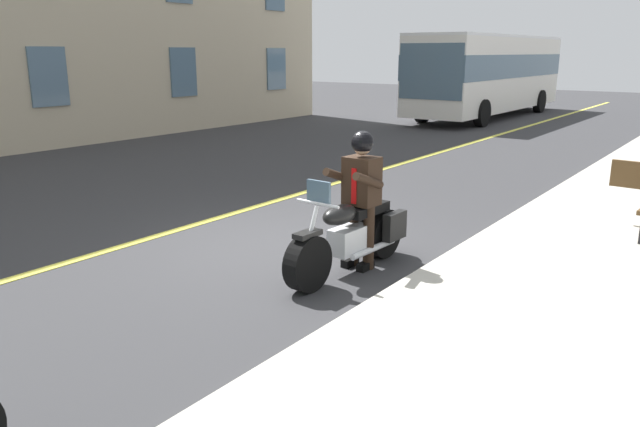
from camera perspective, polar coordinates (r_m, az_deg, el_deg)
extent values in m
plane|color=#333335|center=(8.56, -2.76, -3.34)|extent=(80.00, 80.00, 0.00)
cube|color=#E5DB4C|center=(9.88, -11.85, -1.11)|extent=(60.00, 0.16, 0.01)
cylinder|color=black|center=(7.00, -1.15, -4.67)|extent=(0.67, 0.23, 0.66)
cylinder|color=black|center=(8.19, 5.81, -1.82)|extent=(0.67, 0.23, 0.66)
cube|color=silver|center=(7.57, 2.73, -2.44)|extent=(0.57, 0.31, 0.32)
ellipsoid|color=black|center=(7.31, 1.84, -0.12)|extent=(0.57, 0.31, 0.24)
cube|color=black|center=(7.76, 4.28, 0.42)|extent=(0.71, 0.31, 0.12)
cube|color=black|center=(7.99, 6.97, -1.15)|extent=(0.41, 0.14, 0.36)
cube|color=black|center=(8.22, 4.37, -0.63)|extent=(0.41, 0.14, 0.36)
cylinder|color=silver|center=(6.93, -1.06, -2.52)|extent=(0.35, 0.07, 0.76)
cylinder|color=silver|center=(6.94, -0.23, 0.94)|extent=(0.06, 0.60, 0.04)
cube|color=black|center=(6.89, -1.16, -1.92)|extent=(0.37, 0.18, 0.06)
cylinder|color=silver|center=(7.77, 4.98, -3.27)|extent=(0.90, 0.12, 0.08)
cube|color=slate|center=(6.93, -0.12, 1.94)|extent=(0.05, 0.32, 0.28)
cylinder|color=black|center=(7.70, 4.55, -2.17)|extent=(0.14, 0.14, 0.84)
cube|color=black|center=(7.77, 4.24, -4.89)|extent=(0.26, 0.12, 0.10)
cylinder|color=black|center=(7.83, 3.10, -1.86)|extent=(0.14, 0.14, 0.84)
cube|color=black|center=(7.90, 2.81, -4.53)|extent=(0.26, 0.12, 0.10)
cube|color=black|center=(7.59, 3.91, 3.05)|extent=(0.34, 0.41, 0.60)
cube|color=red|center=(7.47, 3.20, 2.56)|extent=(0.03, 0.07, 0.44)
cylinder|color=black|center=(7.31, 4.52, 3.06)|extent=(0.56, 0.13, 0.28)
cylinder|color=black|center=(7.56, 1.76, 3.50)|extent=(0.56, 0.13, 0.28)
sphere|color=tan|center=(7.52, 3.96, 6.26)|extent=(0.22, 0.22, 0.22)
sphere|color=black|center=(7.51, 3.97, 6.64)|extent=(0.28, 0.28, 0.28)
cube|color=white|center=(27.04, 15.49, 12.42)|extent=(11.00, 2.50, 2.85)
cube|color=slate|center=(27.03, 15.54, 13.11)|extent=(11.04, 2.52, 0.90)
cube|color=slate|center=(21.98, 10.26, 12.87)|extent=(0.06, 2.40, 1.90)
cube|color=white|center=(27.03, 15.71, 15.54)|extent=(11.00, 2.50, 0.10)
cylinder|color=black|center=(23.33, 14.85, 9.02)|extent=(1.00, 0.30, 1.00)
cylinder|color=black|center=(24.31, 9.52, 9.52)|extent=(1.00, 0.30, 1.00)
cylinder|color=black|center=(29.75, 19.75, 9.80)|extent=(1.00, 0.30, 1.00)
cylinder|color=black|center=(30.52, 15.38, 10.24)|extent=(1.00, 0.30, 1.00)
cube|color=slate|center=(25.02, -4.08, 13.27)|extent=(1.10, 0.06, 1.60)
cube|color=slate|center=(21.54, -12.58, 12.72)|extent=(1.10, 0.06, 1.60)
cube|color=slate|center=(18.68, -23.93, 11.55)|extent=(1.10, 0.06, 1.60)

